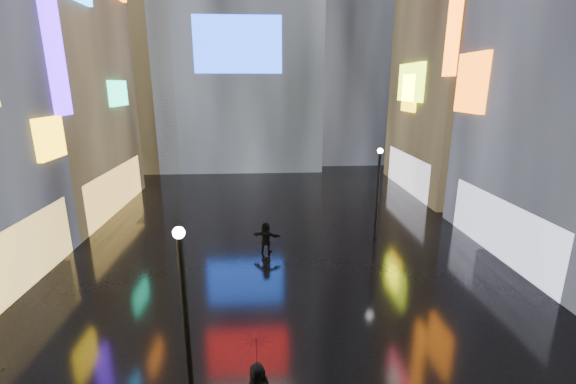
{
  "coord_description": "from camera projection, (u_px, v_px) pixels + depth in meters",
  "views": [
    {
      "loc": [
        -0.79,
        -0.47,
        8.49
      ],
      "look_at": [
        0.0,
        12.0,
        5.0
      ],
      "focal_mm": 24.0,
      "sensor_mm": 36.0,
      "label": 1
    }
  ],
  "objects": [
    {
      "name": "ground",
      "position": [
        279.0,
        239.0,
        22.01
      ],
      "size": [
        140.0,
        140.0,
        0.0
      ],
      "primitive_type": "plane",
      "color": "black",
      "rests_on": "ground"
    },
    {
      "name": "building_left_far",
      "position": [
        17.0,
        43.0,
        23.85
      ],
      "size": [
        10.28,
        12.0,
        22.0
      ],
      "color": "black",
      "rests_on": "ground"
    },
    {
      "name": "building_right_far",
      "position": [
        485.0,
        9.0,
        28.83
      ],
      "size": [
        10.28,
        12.0,
        28.0
      ],
      "color": "black",
      "rests_on": "ground"
    },
    {
      "name": "tower_flank_right",
      "position": [
        349.0,
        6.0,
        42.97
      ],
      "size": [
        12.0,
        12.0,
        34.0
      ],
      "primitive_type": "cube",
      "color": "black",
      "rests_on": "ground"
    },
    {
      "name": "tower_flank_left",
      "position": [
        131.0,
        38.0,
        38.8
      ],
      "size": [
        10.0,
        10.0,
        26.0
      ],
      "primitive_type": "cube",
      "color": "black",
      "rests_on": "ground"
    },
    {
      "name": "lamp_near",
      "position": [
        185.0,
        309.0,
        9.84
      ],
      "size": [
        0.3,
        0.3,
        5.2
      ],
      "color": "black",
      "rests_on": "ground"
    },
    {
      "name": "lamp_far",
      "position": [
        378.0,
        189.0,
        21.29
      ],
      "size": [
        0.3,
        0.3,
        5.2
      ],
      "color": "black",
      "rests_on": "ground"
    },
    {
      "name": "pedestrian_5",
      "position": [
        266.0,
        237.0,
        20.05
      ],
      "size": [
        1.58,
        0.92,
        1.63
      ],
      "primitive_type": "imported",
      "rotation": [
        0.0,
        0.0,
        2.83
      ],
      "color": "black",
      "rests_on": "ground"
    },
    {
      "name": "umbrella_2",
      "position": [
        257.0,
        351.0,
        9.7
      ],
      "size": [
        1.19,
        1.2,
        0.83
      ],
      "primitive_type": "imported",
      "rotation": [
        0.0,
        0.0,
        2.74
      ],
      "color": "black",
      "rests_on": "pedestrian_4"
    }
  ]
}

